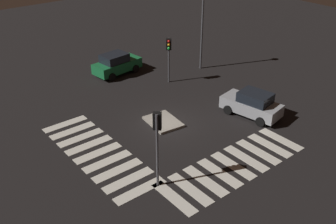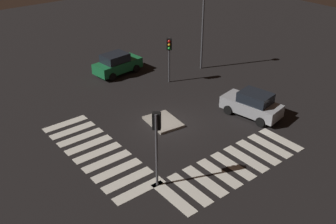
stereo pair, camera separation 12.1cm
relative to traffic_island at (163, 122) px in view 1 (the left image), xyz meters
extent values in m
plane|color=black|center=(0.38, 0.14, -0.09)|extent=(80.00, 80.00, 0.00)
cube|color=gray|center=(0.00, 0.00, 0.00)|extent=(2.86, 2.28, 0.18)
cube|color=#196B38|center=(-9.63, 2.30, 0.67)|extent=(2.33, 4.55, 0.90)
cube|color=black|center=(-9.60, 2.03, 1.48)|extent=(1.93, 2.41, 0.73)
cylinder|color=black|center=(-10.69, 3.55, 0.26)|extent=(0.33, 0.73, 0.70)
cylinder|color=black|center=(-8.86, 3.74, 0.26)|extent=(0.33, 0.73, 0.70)
cylinder|color=black|center=(-10.40, 0.85, 0.26)|extent=(0.33, 0.73, 0.70)
cylinder|color=black|center=(-8.57, 1.05, 0.26)|extent=(0.33, 0.73, 0.70)
sphere|color=#F2EABF|center=(-10.37, 4.37, 0.67)|extent=(0.23, 0.23, 0.23)
sphere|color=#F2EABF|center=(-9.34, 4.48, 0.67)|extent=(0.23, 0.23, 0.23)
cube|color=#9EA0A5|center=(3.13, 5.70, 0.66)|extent=(4.59, 2.60, 0.89)
cube|color=black|center=(3.39, 5.75, 1.46)|extent=(2.48, 2.06, 0.72)
cylinder|color=black|center=(1.97, 4.57, 0.26)|extent=(0.73, 0.37, 0.70)
cylinder|color=black|center=(1.65, 6.36, 0.26)|extent=(0.73, 0.37, 0.70)
cylinder|color=black|center=(4.61, 5.04, 0.26)|extent=(0.73, 0.37, 0.70)
cylinder|color=black|center=(4.29, 6.84, 0.26)|extent=(0.73, 0.37, 0.70)
sphere|color=#F2EABF|center=(1.14, 4.82, 0.66)|extent=(0.23, 0.23, 0.23)
sphere|color=#F2EABF|center=(0.95, 5.83, 0.66)|extent=(0.23, 0.23, 0.23)
cylinder|color=#47474C|center=(-5.26, 4.75, 1.90)|extent=(0.14, 0.14, 3.98)
cube|color=black|center=(-5.12, 4.64, 3.41)|extent=(0.53, 0.54, 0.96)
sphere|color=red|center=(-4.96, 4.51, 3.71)|extent=(0.22, 0.22, 0.22)
sphere|color=orange|center=(-4.96, 4.51, 3.41)|extent=(0.22, 0.22, 0.22)
sphere|color=green|center=(-4.96, 4.51, 3.11)|extent=(0.22, 0.22, 0.22)
cylinder|color=#47474C|center=(5.23, -4.50, 2.18)|extent=(0.14, 0.14, 4.53)
cube|color=black|center=(5.10, -4.37, 3.96)|extent=(0.54, 0.54, 0.96)
sphere|color=red|center=(4.96, -4.24, 4.26)|extent=(0.22, 0.22, 0.22)
sphere|color=orange|center=(4.96, -4.24, 3.96)|extent=(0.22, 0.22, 0.22)
sphere|color=green|center=(4.96, -4.24, 3.66)|extent=(0.22, 0.22, 0.22)
cylinder|color=#47474C|center=(-5.82, 9.04, 3.22)|extent=(0.18, 0.18, 6.62)
cube|color=silver|center=(-4.22, -5.53, -0.08)|extent=(0.70, 3.20, 0.02)
cube|color=silver|center=(-3.07, -5.53, -0.08)|extent=(0.70, 3.20, 0.02)
cube|color=silver|center=(-1.92, -5.53, -0.08)|extent=(0.70, 3.20, 0.02)
cube|color=silver|center=(-0.77, -5.53, -0.08)|extent=(0.70, 3.20, 0.02)
cube|color=silver|center=(0.38, -5.53, -0.08)|extent=(0.70, 3.20, 0.02)
cube|color=silver|center=(1.53, -5.53, -0.08)|extent=(0.70, 3.20, 0.02)
cube|color=silver|center=(2.68, -5.53, -0.08)|extent=(0.70, 3.20, 0.02)
cube|color=silver|center=(3.83, -5.53, -0.08)|extent=(0.70, 3.20, 0.02)
cube|color=silver|center=(4.98, -5.53, -0.08)|extent=(0.70, 3.20, 0.02)
cube|color=silver|center=(6.62, -4.46, -0.08)|extent=(3.20, 0.70, 0.02)
cube|color=silver|center=(6.62, -3.31, -0.08)|extent=(3.20, 0.70, 0.02)
cube|color=silver|center=(6.62, -2.16, -0.08)|extent=(3.20, 0.70, 0.02)
cube|color=silver|center=(6.62, -1.01, -0.08)|extent=(3.20, 0.70, 0.02)
cube|color=silver|center=(6.62, 0.14, -0.08)|extent=(3.20, 0.70, 0.02)
cube|color=silver|center=(6.62, 1.29, -0.08)|extent=(3.20, 0.70, 0.02)
cube|color=silver|center=(6.62, 2.44, -0.08)|extent=(3.20, 0.70, 0.02)
cube|color=silver|center=(6.62, 3.59, -0.08)|extent=(3.20, 0.70, 0.02)
cube|color=silver|center=(6.62, 4.74, -0.08)|extent=(3.20, 0.70, 0.02)
camera|label=1|loc=(19.01, -14.85, 14.05)|focal=41.92mm
camera|label=2|loc=(19.09, -14.76, 14.05)|focal=41.92mm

